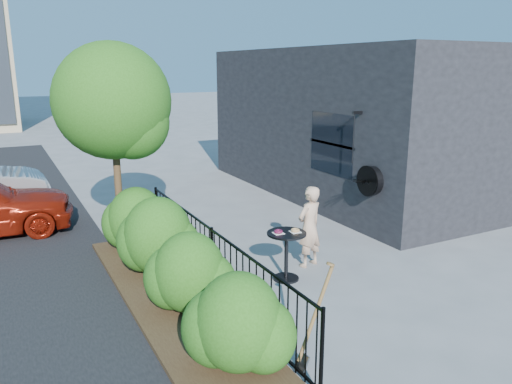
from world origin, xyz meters
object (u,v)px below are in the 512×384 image
woman (309,227)px  shovel (313,323)px  patio_tree (117,108)px  cafe_table (286,247)px

woman → shovel: bearing=41.0°
patio_tree → cafe_table: bearing=-54.4°
patio_tree → cafe_table: size_ratio=4.41×
cafe_table → shovel: size_ratio=0.66×
cafe_table → woman: size_ratio=0.60×
shovel → cafe_table: bearing=65.9°
cafe_table → shovel: 2.60m
patio_tree → woman: 4.22m
cafe_table → woman: 0.77m
cafe_table → shovel: shovel is taller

